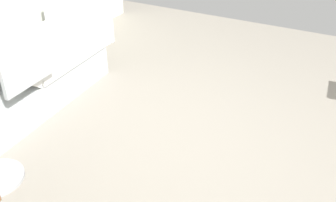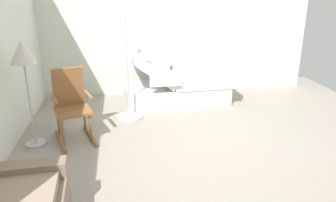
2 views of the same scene
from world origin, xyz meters
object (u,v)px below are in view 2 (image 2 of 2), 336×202
at_px(floor_lamp, 23,60).
at_px(iv_pole, 129,104).
at_px(hospital_bed, 177,86).
at_px(rocking_chair, 71,106).

relative_size(floor_lamp, iv_pole, 0.88).
relative_size(hospital_bed, iv_pole, 1.25).
xyz_separation_m(hospital_bed, rocking_chair, (-1.33, 1.77, 0.19)).
bearing_deg(iv_pole, floor_lamp, 120.65).
distance_m(hospital_bed, iv_pole, 1.15).
xyz_separation_m(hospital_bed, iv_pole, (-0.67, 0.94, -0.07)).
bearing_deg(iv_pole, hospital_bed, -54.47).
distance_m(rocking_chair, floor_lamp, 0.90).
xyz_separation_m(rocking_chair, iv_pole, (0.66, -0.84, -0.25)).
relative_size(hospital_bed, rocking_chair, 2.01).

